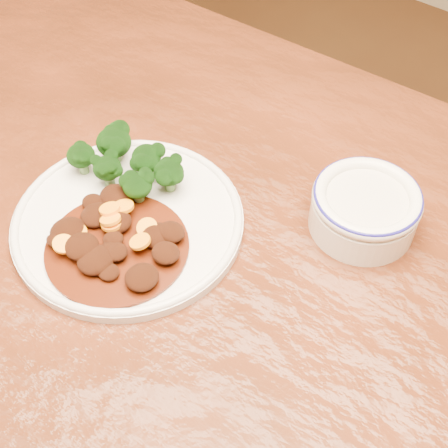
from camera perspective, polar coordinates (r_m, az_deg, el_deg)
The scene contains 5 objects.
dining_table at distance 0.82m, azimuth 1.56°, elevation -7.64°, with size 1.54×0.97×0.75m.
dinner_plate at distance 0.80m, azimuth -8.76°, elevation 0.32°, with size 0.30×0.30×0.02m.
broccoli_florets at distance 0.83m, azimuth -9.02°, elevation 5.69°, with size 0.15×0.09×0.05m.
mince_stew at distance 0.77m, azimuth -10.12°, elevation -1.26°, with size 0.18×0.18×0.03m.
dip_bowl at distance 0.80m, azimuth 12.76°, elevation 1.47°, with size 0.14×0.14×0.06m.
Camera 1 is at (0.26, -0.36, 1.36)m, focal length 50.00 mm.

